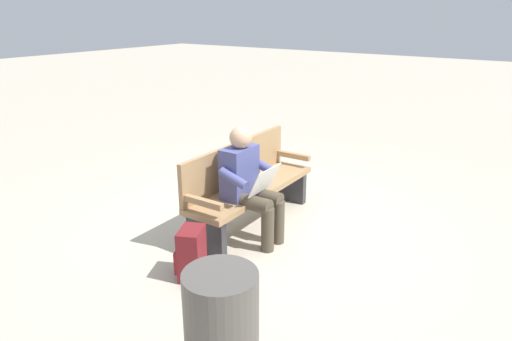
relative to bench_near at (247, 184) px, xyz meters
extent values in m
plane|color=#B7AD99|center=(0.00, 0.07, -0.46)|extent=(40.00, 40.00, 0.00)
cube|color=#9E7A51|center=(0.00, 0.07, -0.04)|extent=(1.81, 0.52, 0.06)
cube|color=#9E7A51|center=(0.00, -0.14, 0.22)|extent=(1.80, 0.09, 0.45)
cube|color=#9E7A51|center=(-0.85, 0.05, 0.11)|extent=(0.07, 0.48, 0.06)
cube|color=#9E7A51|center=(0.85, 0.09, 0.11)|extent=(0.07, 0.48, 0.06)
cube|color=#2D2D33|center=(-0.80, 0.05, -0.26)|extent=(0.09, 0.43, 0.39)
cube|color=#2D2D33|center=(0.80, 0.09, -0.26)|extent=(0.09, 0.43, 0.39)
cube|color=#474C84|center=(0.31, 0.13, 0.25)|extent=(0.40, 0.23, 0.52)
sphere|color=tan|center=(0.31, 0.15, 0.61)|extent=(0.22, 0.22, 0.22)
cylinder|color=#4C4233|center=(0.21, 0.34, 0.01)|extent=(0.16, 0.42, 0.15)
cylinder|color=#4C4233|center=(0.41, 0.34, 0.01)|extent=(0.16, 0.42, 0.15)
cylinder|color=#4C4233|center=(0.20, 0.52, -0.23)|extent=(0.13, 0.13, 0.45)
cylinder|color=#4C4233|center=(0.40, 0.53, -0.23)|extent=(0.13, 0.13, 0.45)
cylinder|color=#474C84|center=(0.07, 0.22, 0.28)|extent=(0.10, 0.32, 0.18)
cylinder|color=#474C84|center=(0.55, 0.23, 0.28)|extent=(0.10, 0.32, 0.18)
cube|color=silver|center=(0.30, 0.43, 0.23)|extent=(0.40, 0.14, 0.27)
cube|color=maroon|center=(1.17, 0.25, -0.23)|extent=(0.34, 0.29, 0.47)
cube|color=maroon|center=(1.22, 0.14, -0.30)|extent=(0.20, 0.12, 0.21)
cylinder|color=#514C47|center=(2.04, 1.29, -0.03)|extent=(0.44, 0.44, 0.85)
camera|label=1|loc=(3.76, 2.72, 1.79)|focal=32.26mm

